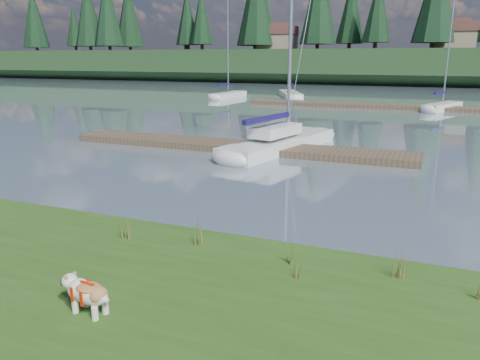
% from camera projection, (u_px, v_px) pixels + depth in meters
% --- Properties ---
extents(ground, '(200.00, 200.00, 0.00)m').
position_uv_depth(ground, '(379.00, 108.00, 38.55)').
color(ground, gray).
rests_on(ground, ground).
extents(bank, '(60.00, 9.00, 0.35)m').
position_uv_depth(bank, '(72.00, 354.00, 6.34)').
color(bank, '#2C4F19').
rests_on(bank, ground).
extents(ridge, '(200.00, 20.00, 5.00)m').
position_uv_depth(ridge, '(411.00, 67.00, 76.34)').
color(ridge, black).
rests_on(ridge, ground).
extents(bulldog, '(0.91, 0.45, 0.54)m').
position_uv_depth(bulldog, '(88.00, 292.00, 6.95)').
color(bulldog, silver).
rests_on(bulldog, bank).
extents(sailboat_main, '(3.59, 8.62, 12.22)m').
position_uv_depth(sailboat_main, '(287.00, 139.00, 21.48)').
color(sailboat_main, silver).
rests_on(sailboat_main, ground).
extents(dock_near, '(16.00, 2.00, 0.30)m').
position_uv_depth(dock_near, '(235.00, 146.00, 21.23)').
color(dock_near, '#4C3D2C').
rests_on(dock_near, ground).
extents(dock_far, '(26.00, 2.20, 0.30)m').
position_uv_depth(dock_far, '(405.00, 107.00, 37.77)').
color(dock_far, '#4C3D2C').
rests_on(dock_far, ground).
extents(sailboat_bg_0, '(1.79, 6.66, 9.71)m').
position_uv_depth(sailboat_bg_0, '(231.00, 94.00, 48.45)').
color(sailboat_bg_0, silver).
rests_on(sailboat_bg_0, ground).
extents(sailboat_bg_1, '(4.87, 8.23, 12.33)m').
position_uv_depth(sailboat_bg_1, '(289.00, 94.00, 49.37)').
color(sailboat_bg_1, silver).
rests_on(sailboat_bg_1, ground).
extents(sailboat_bg_2, '(3.31, 5.82, 9.00)m').
position_uv_depth(sailboat_bg_2, '(445.00, 106.00, 37.10)').
color(sailboat_bg_2, silver).
rests_on(sailboat_bg_2, ground).
extents(weed_0, '(0.17, 0.14, 0.67)m').
position_uv_depth(weed_0, '(198.00, 231.00, 9.56)').
color(weed_0, '#475B23').
rests_on(weed_0, bank).
extents(weed_1, '(0.17, 0.14, 0.47)m').
position_uv_depth(weed_1, '(292.00, 254.00, 8.62)').
color(weed_1, '#475B23').
rests_on(weed_1, bank).
extents(weed_2, '(0.17, 0.14, 0.62)m').
position_uv_depth(weed_2, '(398.00, 263.00, 8.09)').
color(weed_2, '#475B23').
rests_on(weed_2, bank).
extents(weed_3, '(0.17, 0.14, 0.60)m').
position_uv_depth(weed_3, '(125.00, 227.00, 9.84)').
color(weed_3, '#475B23').
rests_on(weed_3, bank).
extents(weed_4, '(0.17, 0.14, 0.39)m').
position_uv_depth(weed_4, '(297.00, 269.00, 8.11)').
color(weed_4, '#475B23').
rests_on(weed_4, bank).
extents(mud_lip, '(60.00, 0.50, 0.14)m').
position_uv_depth(mud_lip, '(213.00, 245.00, 10.30)').
color(mud_lip, '#33281C').
rests_on(mud_lip, ground).
extents(conifer_0, '(5.72, 5.72, 14.15)m').
position_uv_depth(conifer_0, '(107.00, 10.00, 88.72)').
color(conifer_0, '#382619').
rests_on(conifer_0, ridge).
extents(conifer_1, '(4.40, 4.40, 11.30)m').
position_uv_depth(conifer_1, '(187.00, 17.00, 87.09)').
color(conifer_1, '#382619').
rests_on(conifer_1, ridge).
extents(conifer_3, '(4.84, 4.84, 12.25)m').
position_uv_depth(conifer_3, '(351.00, 9.00, 76.79)').
color(conifer_3, '#382619').
rests_on(conifer_3, ridge).
extents(house_0, '(6.30, 5.30, 4.65)m').
position_uv_depth(house_0, '(277.00, 38.00, 80.56)').
color(house_0, gray).
rests_on(house_0, ridge).
extents(house_1, '(6.30, 5.30, 4.65)m').
position_uv_depth(house_1, '(455.00, 35.00, 71.11)').
color(house_1, gray).
rests_on(house_1, ridge).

